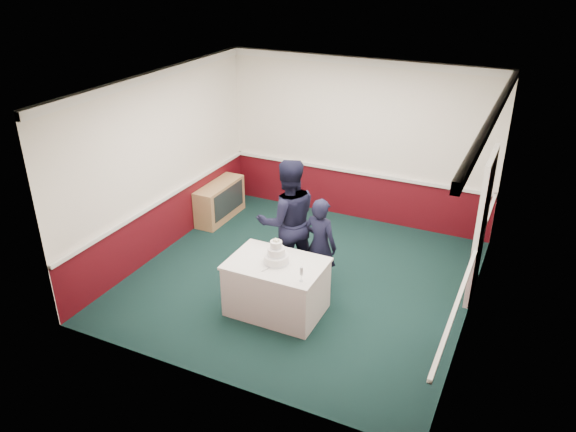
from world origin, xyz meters
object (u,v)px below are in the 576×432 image
at_px(cake_knife, 268,269).
at_px(person_woman, 320,245).
at_px(wedding_cake, 276,256).
at_px(champagne_flute, 301,272).
at_px(person_man, 288,221).
at_px(sideboard, 220,201).
at_px(cake_table, 277,287).

xyz_separation_m(cake_knife, person_woman, (0.35, 1.00, -0.05)).
distance_m(wedding_cake, person_woman, 0.87).
relative_size(champagne_flute, person_man, 0.10).
relative_size(wedding_cake, cake_knife, 1.65).
bearing_deg(sideboard, person_man, -33.47).
bearing_deg(person_man, cake_table, 67.00).
bearing_deg(champagne_flute, person_man, 122.78).
relative_size(cake_table, person_woman, 0.89).
bearing_deg(cake_table, wedding_cake, 90.00).
bearing_deg(person_man, wedding_cake, 67.00).
bearing_deg(cake_table, sideboard, 135.86).
distance_m(sideboard, wedding_cake, 3.27).
bearing_deg(cake_knife, cake_table, 101.35).
relative_size(person_man, person_woman, 1.32).
bearing_deg(sideboard, person_woman, -28.82).
distance_m(wedding_cake, person_man, 0.91).
distance_m(cake_knife, champagne_flute, 0.55).
bearing_deg(cake_knife, sideboard, 152.93).
xyz_separation_m(sideboard, cake_table, (2.31, -2.25, 0.05)).
distance_m(champagne_flute, person_woman, 1.11).
height_order(sideboard, person_man, person_man).
height_order(sideboard, cake_knife, cake_knife).
bearing_deg(cake_knife, champagne_flute, 11.29).
bearing_deg(champagne_flute, cake_table, 150.75).
xyz_separation_m(cake_table, cake_knife, (-0.03, -0.20, 0.39)).
height_order(sideboard, person_woman, person_woman).
height_order(champagne_flute, person_woman, person_woman).
bearing_deg(person_man, person_woman, 133.33).
bearing_deg(wedding_cake, person_man, 105.62).
bearing_deg(sideboard, cake_knife, -46.95).
bearing_deg(champagne_flute, person_woman, 99.65).
height_order(cake_table, wedding_cake, wedding_cake).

